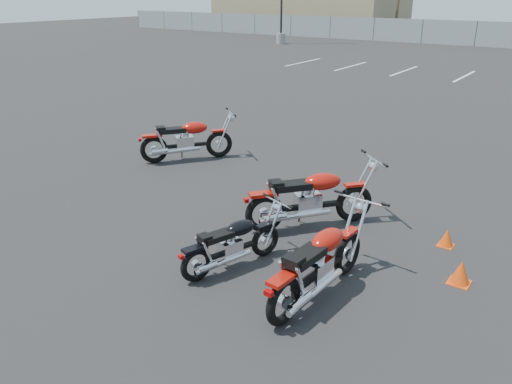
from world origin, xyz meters
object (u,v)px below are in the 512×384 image
Objects in this scene: motorcycle_front_red at (186,140)px; motorcycle_third_red at (310,198)px; motorcycle_rear_red at (319,264)px; motorcycle_second_black at (232,244)px.

motorcycle_front_red is 4.56m from motorcycle_third_red.
motorcycle_third_red is 2.17m from motorcycle_rear_red.
motorcycle_rear_red is at bearing -57.78° from motorcycle_third_red.
motorcycle_second_black is 1.92m from motorcycle_third_red.
motorcycle_third_red is (4.29, -1.55, 0.02)m from motorcycle_front_red.
motorcycle_second_black is 0.83× the size of motorcycle_third_red.
motorcycle_front_red is at bearing 160.16° from motorcycle_third_red.
motorcycle_front_red is 5.31m from motorcycle_second_black.
motorcycle_third_red reaches higher than motorcycle_second_black.
motorcycle_third_red is 0.94× the size of motorcycle_rear_red.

